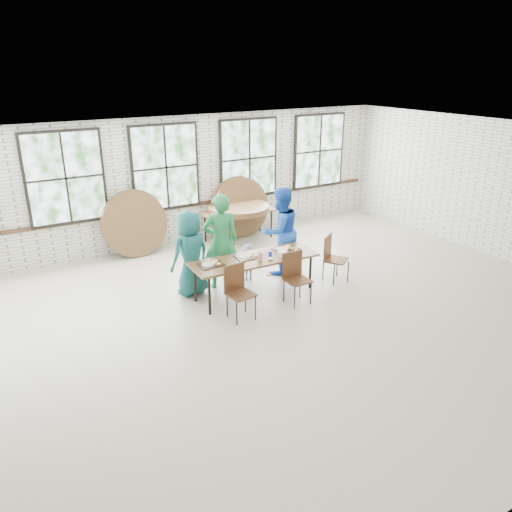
{
  "coord_description": "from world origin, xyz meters",
  "views": [
    {
      "loc": [
        -4.04,
        -6.36,
        4.13
      ],
      "look_at": [
        0.0,
        0.4,
        1.05
      ],
      "focal_mm": 35.0,
      "sensor_mm": 36.0,
      "label": 1
    }
  ],
  "objects": [
    {
      "name": "chair_spare",
      "position": [
        1.99,
        0.79,
        0.56
      ],
      "size": [
        0.57,
        0.57,
        0.95
      ],
      "rotation": [
        0.0,
        0.0,
        0.59
      ],
      "color": "#4C2E19",
      "rests_on": "ground"
    },
    {
      "name": "dining_table",
      "position": [
        0.33,
        1.01,
        0.69
      ],
      "size": [
        2.43,
        0.91,
        0.74
      ],
      "rotation": [
        0.0,
        0.0,
        -0.05
      ],
      "color": "brown",
      "rests_on": "ground"
    },
    {
      "name": "storage_table",
      "position": [
        1.61,
        3.92,
        0.69
      ],
      "size": [
        1.8,
        0.76,
        0.74
      ],
      "rotation": [
        0.0,
        0.0,
        -0.01
      ],
      "color": "brown",
      "rests_on": "ground"
    },
    {
      "name": "toddler",
      "position": [
        0.57,
        1.66,
        0.38
      ],
      "size": [
        0.56,
        0.45,
        0.76
      ],
      "primitive_type": "imported",
      "rotation": [
        0.0,
        0.0,
        2.74
      ],
      "color": "#1A1440",
      "rests_on": "ground"
    },
    {
      "name": "tabletop_clutter",
      "position": [
        0.42,
        0.98,
        0.77
      ],
      "size": [
        2.02,
        0.56,
        0.11
      ],
      "color": "black",
      "rests_on": "dining_table"
    },
    {
      "name": "chair_near_left",
      "position": [
        -0.37,
        0.4,
        0.56
      ],
      "size": [
        0.47,
        0.46,
        0.95
      ],
      "rotation": [
        0.0,
        0.0,
        0.13
      ],
      "color": "#4C2E19",
      "rests_on": "ground"
    },
    {
      "name": "adult_teal",
      "position": [
        -0.66,
        1.66,
        0.81
      ],
      "size": [
        0.89,
        0.68,
        1.63
      ],
      "primitive_type": "imported",
      "rotation": [
        0.0,
        0.0,
        3.36
      ],
      "color": "#1B6369",
      "rests_on": "ground"
    },
    {
      "name": "adult_green",
      "position": [
        -0.03,
        1.66,
        0.93
      ],
      "size": [
        0.78,
        0.61,
        1.87
      ],
      "primitive_type": "imported",
      "rotation": [
        0.0,
        0.0,
        2.88
      ],
      "color": "#207B41",
      "rests_on": "ground"
    },
    {
      "name": "round_tops_leaning",
      "position": [
        0.45,
        4.21,
        0.74
      ],
      "size": [
        4.24,
        0.4,
        1.5
      ],
      "color": "brown",
      "rests_on": "ground"
    },
    {
      "name": "round_tops_stacked",
      "position": [
        1.61,
        3.92,
        0.8
      ],
      "size": [
        1.5,
        1.5,
        0.13
      ],
      "color": "brown",
      "rests_on": "storage_table"
    },
    {
      "name": "chair_near_right",
      "position": [
        0.81,
        0.39,
        0.56
      ],
      "size": [
        0.42,
        0.41,
        0.95
      ],
      "rotation": [
        0.0,
        0.0,
        -0.0
      ],
      "color": "#4C2E19",
      "rests_on": "ground"
    },
    {
      "name": "adult_blue",
      "position": [
        1.33,
        1.66,
        0.9
      ],
      "size": [
        0.96,
        0.79,
        1.81
      ],
      "primitive_type": "imported",
      "rotation": [
        0.0,
        0.0,
        3.26
      ],
      "color": "blue",
      "rests_on": "ground"
    },
    {
      "name": "room",
      "position": [
        0.0,
        4.44,
        1.83
      ],
      "size": [
        12.0,
        12.0,
        12.0
      ],
      "color": "#B5AA90",
      "rests_on": "ground"
    }
  ]
}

